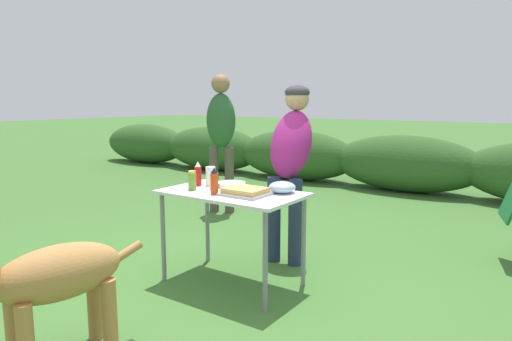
{
  "coord_description": "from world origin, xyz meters",
  "views": [
    {
      "loc": [
        2.12,
        -2.75,
        1.44
      ],
      "look_at": [
        0.09,
        0.2,
        0.89
      ],
      "focal_mm": 32.0,
      "sensor_mm": 36.0,
      "label": 1
    }
  ],
  "objects_px": {
    "hot_sauce_bottle": "(214,182)",
    "standing_person_in_gray_fleece": "(291,153)",
    "standing_person_in_navy_coat": "(221,130)",
    "plate_stack": "(231,185)",
    "paper_cup_stack": "(211,176)",
    "relish_jar": "(192,181)",
    "folding_table": "(232,201)",
    "food_tray": "(245,192)",
    "ketchup_bottle": "(198,174)",
    "dog": "(47,279)",
    "mixing_bowl": "(282,187)",
    "mayo_bottle": "(214,179)"
  },
  "relations": [
    {
      "from": "relish_jar",
      "to": "ketchup_bottle",
      "type": "distance_m",
      "value": 0.19
    },
    {
      "from": "dog",
      "to": "standing_person_in_gray_fleece",
      "type": "bearing_deg",
      "value": -84.31
    },
    {
      "from": "ketchup_bottle",
      "to": "standing_person_in_gray_fleece",
      "type": "relative_size",
      "value": 0.13
    },
    {
      "from": "folding_table",
      "to": "hot_sauce_bottle",
      "type": "relative_size",
      "value": 5.4
    },
    {
      "from": "relish_jar",
      "to": "plate_stack",
      "type": "bearing_deg",
      "value": 57.36
    },
    {
      "from": "folding_table",
      "to": "ketchup_bottle",
      "type": "distance_m",
      "value": 0.43
    },
    {
      "from": "plate_stack",
      "to": "dog",
      "type": "height_order",
      "value": "plate_stack"
    },
    {
      "from": "folding_table",
      "to": "paper_cup_stack",
      "type": "relative_size",
      "value": 6.94
    },
    {
      "from": "standing_person_in_navy_coat",
      "to": "plate_stack",
      "type": "bearing_deg",
      "value": -73.03
    },
    {
      "from": "food_tray",
      "to": "ketchup_bottle",
      "type": "height_order",
      "value": "ketchup_bottle"
    },
    {
      "from": "mayo_bottle",
      "to": "standing_person_in_navy_coat",
      "type": "xyz_separation_m",
      "value": [
        -1.35,
        1.77,
        0.25
      ]
    },
    {
      "from": "relish_jar",
      "to": "hot_sauce_bottle",
      "type": "bearing_deg",
      "value": -6.18
    },
    {
      "from": "mayo_bottle",
      "to": "plate_stack",
      "type": "bearing_deg",
      "value": 62.47
    },
    {
      "from": "mayo_bottle",
      "to": "ketchup_bottle",
      "type": "bearing_deg",
      "value": 170.89
    },
    {
      "from": "paper_cup_stack",
      "to": "standing_person_in_gray_fleece",
      "type": "bearing_deg",
      "value": 57.08
    },
    {
      "from": "folding_table",
      "to": "ketchup_bottle",
      "type": "xyz_separation_m",
      "value": [
        -0.39,
        0.05,
        0.17
      ]
    },
    {
      "from": "folding_table",
      "to": "hot_sauce_bottle",
      "type": "distance_m",
      "value": 0.24
    },
    {
      "from": "mixing_bowl",
      "to": "standing_person_in_navy_coat",
      "type": "relative_size",
      "value": 0.12
    },
    {
      "from": "standing_person_in_gray_fleece",
      "to": "standing_person_in_navy_coat",
      "type": "xyz_separation_m",
      "value": [
        -1.64,
        1.05,
        0.09
      ]
    },
    {
      "from": "standing_person_in_navy_coat",
      "to": "standing_person_in_gray_fleece",
      "type": "bearing_deg",
      "value": -56.79
    },
    {
      "from": "folding_table",
      "to": "ketchup_bottle",
      "type": "relative_size",
      "value": 5.39
    },
    {
      "from": "food_tray",
      "to": "standing_person_in_navy_coat",
      "type": "distance_m",
      "value": 2.52
    },
    {
      "from": "mayo_bottle",
      "to": "standing_person_in_navy_coat",
      "type": "distance_m",
      "value": 2.24
    },
    {
      "from": "paper_cup_stack",
      "to": "standing_person_in_gray_fleece",
      "type": "xyz_separation_m",
      "value": [
        0.4,
        0.62,
        0.16
      ]
    },
    {
      "from": "standing_person_in_navy_coat",
      "to": "dog",
      "type": "xyz_separation_m",
      "value": [
        1.42,
        -3.25,
        -0.58
      ]
    },
    {
      "from": "relish_jar",
      "to": "dog",
      "type": "height_order",
      "value": "relish_jar"
    },
    {
      "from": "relish_jar",
      "to": "folding_table",
      "type": "bearing_deg",
      "value": 22.44
    },
    {
      "from": "plate_stack",
      "to": "relish_jar",
      "type": "distance_m",
      "value": 0.33
    },
    {
      "from": "relish_jar",
      "to": "standing_person_in_navy_coat",
      "type": "height_order",
      "value": "standing_person_in_navy_coat"
    },
    {
      "from": "relish_jar",
      "to": "dog",
      "type": "bearing_deg",
      "value": -82.6
    },
    {
      "from": "hot_sauce_bottle",
      "to": "standing_person_in_gray_fleece",
      "type": "distance_m",
      "value": 0.9
    },
    {
      "from": "relish_jar",
      "to": "dog",
      "type": "relative_size",
      "value": 0.14
    },
    {
      "from": "ketchup_bottle",
      "to": "standing_person_in_gray_fleece",
      "type": "bearing_deg",
      "value": 54.6
    },
    {
      "from": "paper_cup_stack",
      "to": "standing_person_in_navy_coat",
      "type": "distance_m",
      "value": 2.1
    },
    {
      "from": "mayo_bottle",
      "to": "mixing_bowl",
      "type": "bearing_deg",
      "value": 17.59
    },
    {
      "from": "food_tray",
      "to": "relish_jar",
      "type": "distance_m",
      "value": 0.47
    },
    {
      "from": "food_tray",
      "to": "standing_person_in_gray_fleece",
      "type": "height_order",
      "value": "standing_person_in_gray_fleece"
    },
    {
      "from": "paper_cup_stack",
      "to": "hot_sauce_bottle",
      "type": "xyz_separation_m",
      "value": [
        0.26,
        -0.26,
        0.02
      ]
    },
    {
      "from": "folding_table",
      "to": "dog",
      "type": "height_order",
      "value": "folding_table"
    },
    {
      "from": "folding_table",
      "to": "standing_person_in_gray_fleece",
      "type": "xyz_separation_m",
      "value": [
        0.1,
        0.73,
        0.31
      ]
    },
    {
      "from": "ketchup_bottle",
      "to": "dog",
      "type": "xyz_separation_m",
      "value": [
        0.26,
        -1.51,
        -0.35
      ]
    },
    {
      "from": "mixing_bowl",
      "to": "standing_person_in_navy_coat",
      "type": "height_order",
      "value": "standing_person_in_navy_coat"
    },
    {
      "from": "mayo_bottle",
      "to": "dog",
      "type": "xyz_separation_m",
      "value": [
        0.07,
        -1.48,
        -0.33
      ]
    },
    {
      "from": "plate_stack",
      "to": "hot_sauce_bottle",
      "type": "bearing_deg",
      "value": -76.26
    },
    {
      "from": "relish_jar",
      "to": "standing_person_in_gray_fleece",
      "type": "bearing_deg",
      "value": 65.16
    },
    {
      "from": "hot_sauce_bottle",
      "to": "dog",
      "type": "relative_size",
      "value": 0.19
    },
    {
      "from": "paper_cup_stack",
      "to": "hot_sauce_bottle",
      "type": "distance_m",
      "value": 0.36
    },
    {
      "from": "relish_jar",
      "to": "standing_person_in_navy_coat",
      "type": "bearing_deg",
      "value": 123.17
    },
    {
      "from": "folding_table",
      "to": "standing_person_in_navy_coat",
      "type": "xyz_separation_m",
      "value": [
        -1.55,
        1.78,
        0.41
      ]
    },
    {
      "from": "folding_table",
      "to": "mixing_bowl",
      "type": "relative_size",
      "value": 5.31
    }
  ]
}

